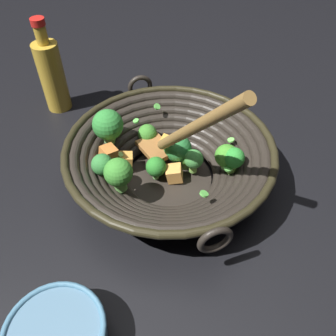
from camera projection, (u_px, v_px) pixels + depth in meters
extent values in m
plane|color=black|center=(169.00, 180.00, 0.68)|extent=(4.00, 4.00, 0.00)
cylinder|color=black|center=(169.00, 178.00, 0.67)|extent=(0.16, 0.16, 0.01)
torus|color=black|center=(170.00, 173.00, 0.66)|extent=(0.21, 0.21, 0.02)
torus|color=black|center=(170.00, 170.00, 0.66)|extent=(0.23, 0.23, 0.02)
torus|color=black|center=(170.00, 166.00, 0.65)|extent=(0.26, 0.26, 0.02)
torus|color=black|center=(170.00, 162.00, 0.64)|extent=(0.28, 0.28, 0.02)
torus|color=black|center=(170.00, 159.00, 0.64)|extent=(0.31, 0.31, 0.02)
torus|color=black|center=(170.00, 155.00, 0.63)|extent=(0.34, 0.34, 0.02)
torus|color=black|center=(170.00, 151.00, 0.62)|extent=(0.36, 0.36, 0.02)
torus|color=black|center=(170.00, 147.00, 0.62)|extent=(0.38, 0.38, 0.01)
torus|color=black|center=(215.00, 240.00, 0.48)|extent=(0.03, 0.05, 0.05)
torus|color=black|center=(140.00, 87.00, 0.75)|extent=(0.03, 0.05, 0.05)
cylinder|color=#69A13C|center=(232.00, 168.00, 0.63)|extent=(0.02, 0.02, 0.02)
sphere|color=#2B8A30|center=(234.00, 158.00, 0.61)|extent=(0.04, 0.04, 0.04)
cylinder|color=#649736|center=(104.00, 175.00, 0.62)|extent=(0.02, 0.02, 0.02)
sphere|color=#2F7434|center=(102.00, 165.00, 0.60)|extent=(0.04, 0.04, 0.04)
cylinder|color=#77A247|center=(185.00, 164.00, 0.68)|extent=(0.02, 0.02, 0.01)
sphere|color=#488726|center=(186.00, 156.00, 0.67)|extent=(0.04, 0.04, 0.04)
cylinder|color=#64A150|center=(225.00, 167.00, 0.63)|extent=(0.02, 0.02, 0.01)
sphere|color=#3F8A28|center=(227.00, 157.00, 0.62)|extent=(0.04, 0.04, 0.04)
cylinder|color=#65A84D|center=(120.00, 185.00, 0.60)|extent=(0.03, 0.03, 0.02)
sphere|color=#38822C|center=(118.00, 172.00, 0.58)|extent=(0.05, 0.05, 0.05)
cylinder|color=#79A741|center=(148.00, 143.00, 0.71)|extent=(0.02, 0.02, 0.02)
sphere|color=#387928|center=(147.00, 134.00, 0.70)|extent=(0.04, 0.04, 0.04)
cylinder|color=#64A74F|center=(156.00, 175.00, 0.66)|extent=(0.02, 0.02, 0.01)
sphere|color=#287626|center=(156.00, 167.00, 0.65)|extent=(0.04, 0.04, 0.04)
cylinder|color=#56A33F|center=(177.00, 160.00, 0.68)|extent=(0.03, 0.03, 0.01)
sphere|color=#24692F|center=(178.00, 149.00, 0.66)|extent=(0.05, 0.05, 0.05)
cylinder|color=#7AB14A|center=(193.00, 168.00, 0.66)|extent=(0.02, 0.02, 0.02)
sphere|color=#397E38|center=(194.00, 159.00, 0.65)|extent=(0.04, 0.04, 0.04)
cylinder|color=#5D8F4A|center=(110.00, 138.00, 0.67)|extent=(0.03, 0.03, 0.02)
sphere|color=#2B7B31|center=(108.00, 125.00, 0.64)|extent=(0.06, 0.06, 0.06)
cube|color=gold|center=(167.00, 145.00, 0.69)|extent=(0.04, 0.04, 0.04)
cube|color=gold|center=(126.00, 160.00, 0.67)|extent=(0.03, 0.03, 0.03)
cube|color=#D7833E|center=(193.00, 159.00, 0.68)|extent=(0.03, 0.03, 0.02)
cube|color=#DE9747|center=(175.00, 173.00, 0.65)|extent=(0.03, 0.03, 0.03)
cube|color=#CD7535|center=(109.00, 152.00, 0.64)|extent=(0.04, 0.04, 0.03)
cylinder|color=#99D166|center=(120.00, 155.00, 0.65)|extent=(0.01, 0.02, 0.01)
cylinder|color=#56B247|center=(157.00, 107.00, 0.70)|extent=(0.02, 0.02, 0.01)
cylinder|color=#56B247|center=(204.00, 194.00, 0.55)|extent=(0.02, 0.02, 0.01)
cylinder|color=#6BC651|center=(231.00, 140.00, 0.65)|extent=(0.02, 0.02, 0.01)
cylinder|color=#56B247|center=(229.00, 168.00, 0.61)|extent=(0.02, 0.02, 0.01)
cylinder|color=#56B247|center=(136.00, 121.00, 0.69)|extent=(0.02, 0.02, 0.01)
cube|color=brown|center=(156.00, 148.00, 0.67)|extent=(0.09, 0.08, 0.01)
cylinder|color=olive|center=(195.00, 127.00, 0.51)|extent=(0.17, 0.14, 0.22)
cylinder|color=gold|center=(53.00, 77.00, 0.79)|extent=(0.06, 0.06, 0.16)
cylinder|color=gold|center=(41.00, 35.00, 0.72)|extent=(0.03, 0.03, 0.04)
cylinder|color=red|center=(38.00, 22.00, 0.70)|extent=(0.03, 0.03, 0.01)
torus|color=teal|center=(54.00, 332.00, 0.43)|extent=(0.13, 0.13, 0.01)
cylinder|color=#6BC651|center=(54.00, 326.00, 0.46)|extent=(0.01, 0.01, 0.00)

